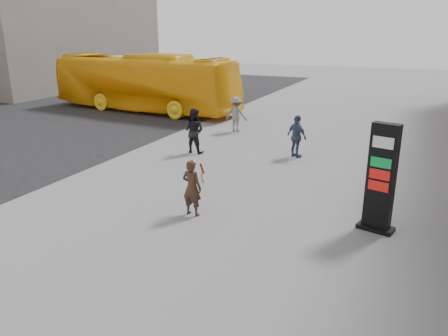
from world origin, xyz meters
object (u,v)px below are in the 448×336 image
at_px(bus, 144,83).
at_px(pedestrian_a, 194,131).
at_px(woman, 192,187).
at_px(info_pylon, 381,179).
at_px(pedestrian_c, 297,137).
at_px(pedestrian_b, 236,114).

distance_m(bus, pedestrian_a, 10.11).
height_order(woman, bus, bus).
xyz_separation_m(info_pylon, pedestrian_c, (-3.52, 5.44, -0.52)).
bearing_deg(woman, bus, -47.10).
bearing_deg(info_pylon, pedestrian_c, 136.33).
relative_size(woman, pedestrian_a, 0.86).
bearing_deg(woman, pedestrian_a, -58.01).
bearing_deg(pedestrian_b, woman, 107.69).
height_order(bus, pedestrian_b, bus).
bearing_deg(bus, woman, -136.20).
distance_m(pedestrian_a, pedestrian_c, 4.05).
height_order(bus, pedestrian_c, bus).
bearing_deg(info_pylon, woman, -153.74).
height_order(info_pylon, bus, bus).
height_order(pedestrian_a, pedestrian_b, pedestrian_a).
bearing_deg(pedestrian_c, pedestrian_b, -9.01).
bearing_deg(woman, pedestrian_b, -69.57).
distance_m(woman, pedestrian_c, 6.57).
xyz_separation_m(woman, bus, (-10.01, 12.59, 0.89)).
xyz_separation_m(woman, pedestrian_c, (1.06, 6.49, 0.04)).
height_order(info_pylon, pedestrian_b, info_pylon).
relative_size(pedestrian_a, pedestrian_b, 1.06).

